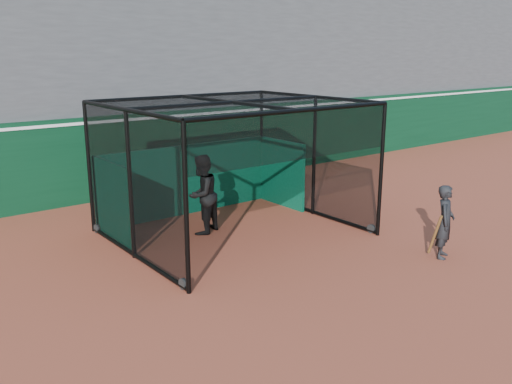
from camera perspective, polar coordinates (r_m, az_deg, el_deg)
ground at (r=10.32m, az=4.52°, el=-10.24°), size 120.00×120.00×0.00m
outfield_wall at (r=16.91m, az=-15.19°, el=3.71°), size 50.00×0.50×2.50m
grandstand at (r=20.18m, az=-20.15°, el=14.13°), size 50.00×7.85×8.95m
batting_cage at (r=12.95m, az=-2.43°, el=2.36°), size 5.41×4.64×3.18m
batter at (r=13.16m, az=-5.71°, el=-0.27°), size 1.17×1.07×1.94m
on_deck_player at (r=12.25m, az=19.25°, el=-2.99°), size 0.70×0.61×1.60m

